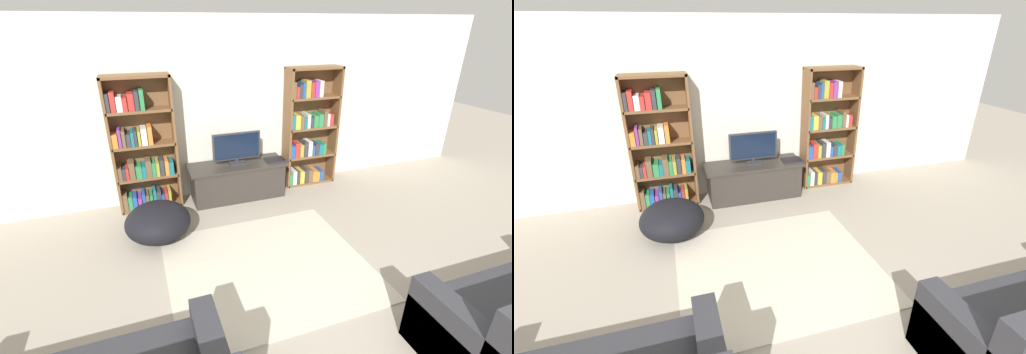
# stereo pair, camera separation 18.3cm
# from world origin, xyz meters

# --- Properties ---
(wall_back) EXTENTS (8.80, 0.06, 2.60)m
(wall_back) POSITION_xyz_m (0.00, 4.23, 1.30)
(wall_back) COLOR silver
(wall_back) RESTS_ON ground_plane
(bookshelf_left) EXTENTS (0.86, 0.30, 1.89)m
(bookshelf_left) POSITION_xyz_m (-1.31, 4.05, 0.88)
(bookshelf_left) COLOR brown
(bookshelf_left) RESTS_ON ground_plane
(bookshelf_right) EXTENTS (0.86, 0.30, 1.89)m
(bookshelf_right) POSITION_xyz_m (1.25, 4.05, 0.90)
(bookshelf_right) COLOR brown
(bookshelf_right) RESTS_ON ground_plane
(tv_stand) EXTENTS (1.47, 0.54, 0.55)m
(tv_stand) POSITION_xyz_m (0.01, 3.90, 0.27)
(tv_stand) COLOR #332D28
(tv_stand) RESTS_ON ground_plane
(television) EXTENTS (0.72, 0.16, 0.49)m
(television) POSITION_xyz_m (0.01, 3.90, 0.80)
(television) COLOR #2D2D33
(television) RESTS_ON tv_stand
(laptop) EXTENTS (0.30, 0.22, 0.03)m
(laptop) POSITION_xyz_m (0.60, 3.83, 0.56)
(laptop) COLOR #28282D
(laptop) RESTS_ON tv_stand
(area_rug) EXTENTS (2.17, 1.89, 0.02)m
(area_rug) POSITION_xyz_m (-0.17, 2.17, 0.01)
(area_rug) COLOR beige
(area_rug) RESTS_ON ground_plane
(beanbag_ottoman) EXTENTS (0.80, 0.80, 0.46)m
(beanbag_ottoman) POSITION_xyz_m (-1.25, 3.15, 0.23)
(beanbag_ottoman) COLOR black
(beanbag_ottoman) RESTS_ON ground_plane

